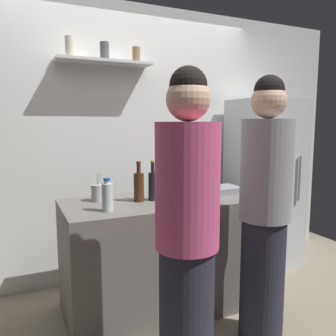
# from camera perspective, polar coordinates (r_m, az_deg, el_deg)

# --- Properties ---
(back_wall_assembly) EXTENTS (4.80, 0.32, 2.60)m
(back_wall_assembly) POSITION_cam_1_polar(r_m,az_deg,el_deg) (3.35, -6.45, 4.24)
(back_wall_assembly) COLOR white
(back_wall_assembly) RESTS_ON ground
(refrigerator) EXTENTS (0.66, 0.59, 1.73)m
(refrigerator) POSITION_cam_1_polar(r_m,az_deg,el_deg) (3.70, 15.82, -2.53)
(refrigerator) COLOR silver
(refrigerator) RESTS_ON ground
(counter) EXTENTS (1.64, 0.72, 0.89)m
(counter) POSITION_cam_1_polar(r_m,az_deg,el_deg) (2.85, 0.00, -14.00)
(counter) COLOR #66605B
(counter) RESTS_ON ground
(baking_pan) EXTENTS (0.34, 0.24, 0.05)m
(baking_pan) POSITION_cam_1_polar(r_m,az_deg,el_deg) (3.00, 8.77, -3.62)
(baking_pan) COLOR gray
(baking_pan) RESTS_ON counter
(utensil_holder) EXTENTS (0.10, 0.10, 0.22)m
(utensil_holder) POSITION_cam_1_polar(r_m,az_deg,el_deg) (2.69, -11.67, -4.08)
(utensil_holder) COLOR #B2B2B7
(utensil_holder) RESTS_ON counter
(wine_bottle_amber_glass) EXTENTS (0.08, 0.08, 0.31)m
(wine_bottle_amber_glass) POSITION_cam_1_polar(r_m,az_deg,el_deg) (2.63, -4.92, -3.01)
(wine_bottle_amber_glass) COLOR #472814
(wine_bottle_amber_glass) RESTS_ON counter
(wine_bottle_pale_glass) EXTENTS (0.07, 0.07, 0.34)m
(wine_bottle_pale_glass) POSITION_cam_1_polar(r_m,az_deg,el_deg) (2.83, 2.70, -2.15)
(wine_bottle_pale_glass) COLOR #B2BFB2
(wine_bottle_pale_glass) RESTS_ON counter
(wine_bottle_dark_glass) EXTENTS (0.07, 0.07, 0.32)m
(wine_bottle_dark_glass) POSITION_cam_1_polar(r_m,az_deg,el_deg) (2.66, -2.58, -2.88)
(wine_bottle_dark_glass) COLOR black
(wine_bottle_dark_glass) RESTS_ON counter
(water_bottle_plastic) EXTENTS (0.08, 0.08, 0.23)m
(water_bottle_plastic) POSITION_cam_1_polar(r_m,az_deg,el_deg) (2.37, -10.14, -4.69)
(water_bottle_plastic) COLOR silver
(water_bottle_plastic) RESTS_ON counter
(person_pink_top) EXTENTS (0.34, 0.34, 1.78)m
(person_pink_top) POSITION_cam_1_polar(r_m,az_deg,el_deg) (1.84, 3.21, -11.58)
(person_pink_top) COLOR #262633
(person_pink_top) RESTS_ON ground
(person_grey_hoodie) EXTENTS (0.34, 0.34, 1.80)m
(person_grey_hoodie) POSITION_cam_1_polar(r_m,az_deg,el_deg) (2.40, 15.88, -6.98)
(person_grey_hoodie) COLOR #262633
(person_grey_hoodie) RESTS_ON ground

